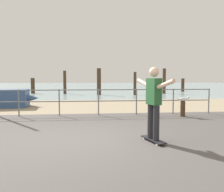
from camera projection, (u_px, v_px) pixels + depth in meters
name	position (u px, v px, depth m)	size (l,w,h in m)	color
ground_plane	(91.00, 154.00, 4.59)	(24.00, 10.00, 0.04)	#514C49
beach_strip	(89.00, 105.00, 12.53)	(24.00, 6.00, 0.04)	tan
sea_surface	(89.00, 86.00, 40.30)	(72.00, 50.00, 0.04)	#849EA3
railing_fence	(59.00, 98.00, 8.98)	(12.19, 0.05, 1.05)	slate
skateboard	(153.00, 140.00, 5.37)	(0.43, 0.82, 0.08)	black
skateboarder	(154.00, 99.00, 5.29)	(0.52, 1.41, 1.65)	#26262B
bollard_short	(183.00, 109.00, 8.83)	(0.18, 0.18, 0.61)	#422D1E
seagull	(183.00, 99.00, 8.80)	(0.49, 0.19, 0.18)	white
groyne_post_0	(33.00, 86.00, 21.78)	(0.36, 0.36, 1.46)	#422D1E
groyne_post_1	(65.00, 82.00, 21.19)	(0.27, 0.27, 2.13)	#422D1E
groyne_post_2	(99.00, 82.00, 20.00)	(0.36, 0.36, 2.30)	#422D1E
groyne_post_3	(135.00, 84.00, 19.82)	(0.24, 0.24, 1.98)	#422D1E
groyne_post_4	(164.00, 81.00, 21.57)	(0.30, 0.30, 2.34)	#422D1E
groyne_post_5	(183.00, 85.00, 24.88)	(0.34, 0.34, 1.41)	#422D1E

